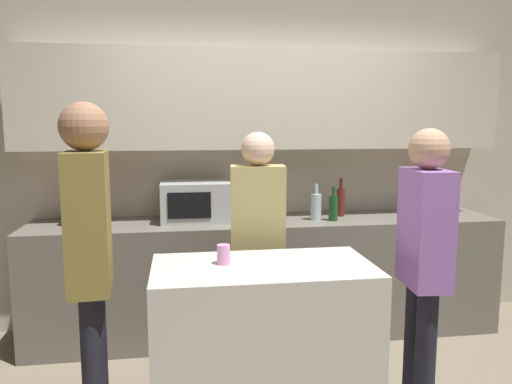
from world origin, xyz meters
TOP-DOWN VIEW (x-y plane):
  - back_wall at (0.00, 1.66)m, footprint 6.40×0.40m
  - back_counter at (0.00, 1.39)m, footprint 3.60×0.62m
  - kitchen_island at (-0.24, 0.15)m, footprint 1.15×0.62m
  - microwave at (-0.55, 1.45)m, footprint 0.52×0.39m
  - toaster at (-1.38, 1.45)m, footprint 0.26×0.16m
  - potted_plant at (1.36, 1.45)m, footprint 0.14×0.14m
  - bottle_0 at (0.37, 1.34)m, footprint 0.08×0.08m
  - bottle_1 at (0.49, 1.29)m, footprint 0.07×0.07m
  - bottle_2 at (0.61, 1.47)m, footprint 0.07×0.07m
  - cup_0 at (-0.44, 0.20)m, footprint 0.07×0.07m
  - person_left at (0.62, 0.08)m, footprint 0.22×0.35m
  - person_center at (-1.10, 0.09)m, footprint 0.23×0.35m
  - person_right at (-0.18, 0.72)m, footprint 0.36×0.22m

SIDE VIEW (x-z plane):
  - back_counter at x=0.00m, z-range 0.00..0.91m
  - kitchen_island at x=-0.24m, z-range 0.00..0.92m
  - person_right at x=-0.18m, z-range 0.15..1.74m
  - person_left at x=0.62m, z-range 0.15..1.78m
  - cup_0 at x=-0.44m, z-range 0.92..1.02m
  - toaster at x=-1.38m, z-range 0.91..1.09m
  - bottle_1 at x=0.49m, z-range 0.88..1.14m
  - bottle_0 at x=0.37m, z-range 0.87..1.15m
  - bottle_2 at x=0.61m, z-range 0.87..1.18m
  - person_center at x=-1.10m, z-range 0.18..1.93m
  - microwave at x=-0.55m, z-range 0.91..1.21m
  - potted_plant at x=1.36m, z-range 0.91..1.30m
  - back_wall at x=0.00m, z-range 0.19..2.89m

